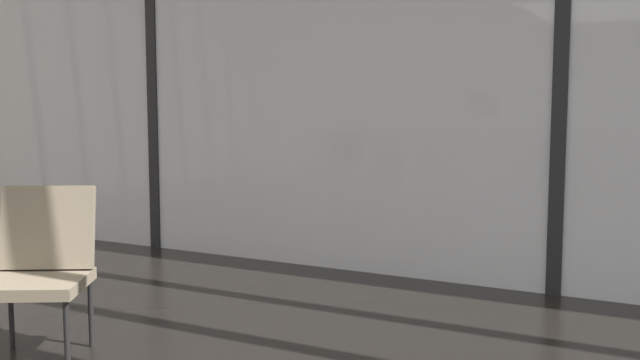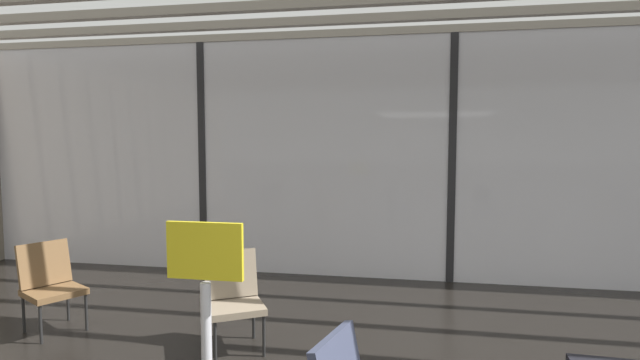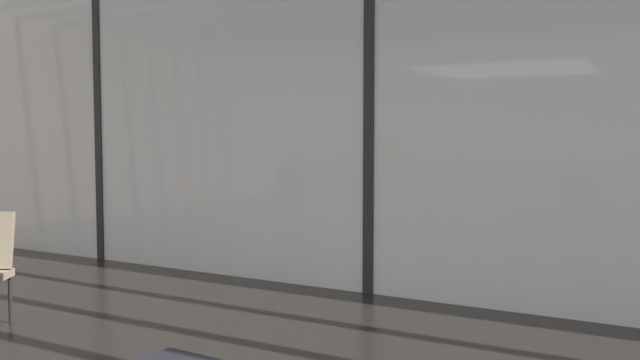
% 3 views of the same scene
% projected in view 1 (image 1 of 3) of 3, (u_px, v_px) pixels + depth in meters
% --- Properties ---
extents(glass_curtain_wall, '(14.00, 0.08, 3.28)m').
position_uv_depth(glass_curtain_wall, '(563.00, 52.00, 4.80)').
color(glass_curtain_wall, silver).
rests_on(glass_curtain_wall, ground).
extents(window_mullion_0, '(0.10, 0.12, 3.28)m').
position_uv_depth(window_mullion_0, '(155.00, 65.00, 6.44)').
color(window_mullion_0, black).
rests_on(window_mullion_0, ground).
extents(window_mullion_1, '(0.10, 0.12, 3.28)m').
position_uv_depth(window_mullion_1, '(563.00, 52.00, 4.80)').
color(window_mullion_1, black).
rests_on(window_mullion_1, ground).
extents(parked_airplane, '(13.02, 4.07, 4.07)m').
position_uv_depth(parked_airplane, '(522.00, 50.00, 9.97)').
color(parked_airplane, '#B2BCD6').
rests_on(parked_airplane, ground).
extents(lounge_chair_3, '(0.68, 0.70, 0.87)m').
position_uv_depth(lounge_chair_3, '(41.00, 262.00, 3.71)').
color(lounge_chair_3, '#7F705B').
rests_on(lounge_chair_3, ground).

